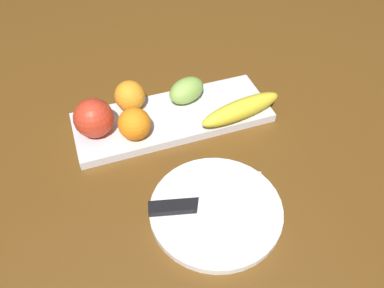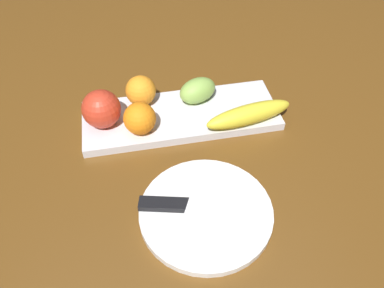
{
  "view_description": "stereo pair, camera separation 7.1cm",
  "coord_description": "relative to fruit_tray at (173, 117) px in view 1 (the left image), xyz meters",
  "views": [
    {
      "loc": [
        -0.19,
        -0.6,
        0.56
      ],
      "look_at": [
        -0.02,
        -0.14,
        0.05
      ],
      "focal_mm": 36.76,
      "sensor_mm": 36.0,
      "label": 1
    },
    {
      "loc": [
        -0.12,
        -0.62,
        0.56
      ],
      "look_at": [
        -0.02,
        -0.14,
        0.05
      ],
      "focal_mm": 36.76,
      "sensor_mm": 36.0,
      "label": 2
    }
  ],
  "objects": [
    {
      "name": "ground_plane",
      "position": [
        0.02,
        0.02,
        -0.01
      ],
      "size": [
        2.4,
        2.4,
        0.0
      ],
      "primitive_type": "plane",
      "color": "brown"
    },
    {
      "name": "fruit_tray",
      "position": [
        0.0,
        0.0,
        0.0
      ],
      "size": [
        0.4,
        0.15,
        0.02
      ],
      "primitive_type": "cube",
      "color": "silver",
      "rests_on": "ground_plane"
    },
    {
      "name": "apple",
      "position": [
        -0.16,
        -0.0,
        0.05
      ],
      "size": [
        0.08,
        0.08,
        0.08
      ],
      "primitive_type": "sphere",
      "color": "red",
      "rests_on": "fruit_tray"
    },
    {
      "name": "banana",
      "position": [
        0.13,
        -0.05,
        0.03
      ],
      "size": [
        0.19,
        0.07,
        0.04
      ],
      "primitive_type": "ellipsoid",
      "rotation": [
        0.0,
        0.0,
        3.32
      ],
      "color": "yellow",
      "rests_on": "fruit_tray"
    },
    {
      "name": "orange_near_apple",
      "position": [
        -0.09,
        -0.04,
        0.04
      ],
      "size": [
        0.06,
        0.06,
        0.06
      ],
      "primitive_type": "sphere",
      "color": "orange",
      "rests_on": "fruit_tray"
    },
    {
      "name": "orange_near_banana",
      "position": [
        -0.08,
        0.05,
        0.04
      ],
      "size": [
        0.06,
        0.06,
        0.06
      ],
      "primitive_type": "sphere",
      "color": "orange",
      "rests_on": "fruit_tray"
    },
    {
      "name": "grape_bunch",
      "position": [
        0.04,
        0.03,
        0.03
      ],
      "size": [
        0.1,
        0.08,
        0.05
      ],
      "primitive_type": "ellipsoid",
      "rotation": [
        0.0,
        0.0,
        3.52
      ],
      "color": "#8DB84F",
      "rests_on": "fruit_tray"
    },
    {
      "name": "dinner_plate",
      "position": [
        -0.0,
        -0.24,
        -0.0
      ],
      "size": [
        0.22,
        0.22,
        0.01
      ],
      "primitive_type": "cylinder",
      "color": "white",
      "rests_on": "ground_plane"
    },
    {
      "name": "folded_napkin",
      "position": [
        0.03,
        -0.24,
        0.01
      ],
      "size": [
        0.14,
        0.15,
        0.02
      ],
      "primitive_type": "cube",
      "rotation": [
        0.0,
        0.0,
        -0.45
      ],
      "color": "white",
      "rests_on": "dinner_plate"
    },
    {
      "name": "knife",
      "position": [
        -0.05,
        -0.23,
        0.01
      ],
      "size": [
        0.18,
        0.06,
        0.01
      ],
      "rotation": [
        0.0,
        0.0,
        -0.24
      ],
      "color": "silver",
      "rests_on": "dinner_plate"
    }
  ]
}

